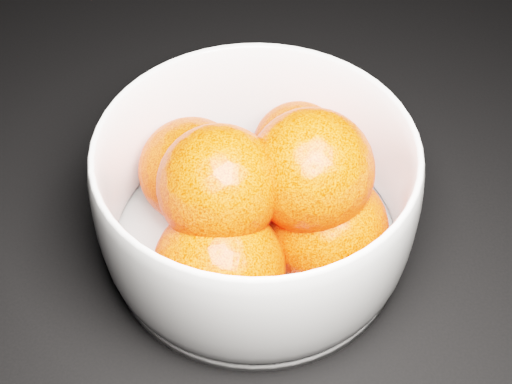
{
  "coord_description": "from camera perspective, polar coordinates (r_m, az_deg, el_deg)",
  "views": [
    {
      "loc": [
        0.17,
        -0.6,
        0.45
      ],
      "look_at": [
        0.16,
        -0.25,
        0.06
      ],
      "focal_mm": 50.0,
      "sensor_mm": 36.0,
      "label": 1
    }
  ],
  "objects": [
    {
      "name": "bowl",
      "position": [
        0.52,
        0.0,
        -0.42
      ],
      "size": [
        0.24,
        0.24,
        0.11
      ],
      "rotation": [
        0.0,
        0.0,
        -0.42
      ],
      "color": "silver",
      "rests_on": "ground"
    },
    {
      "name": "orange_pile",
      "position": [
        0.5,
        0.27,
        -0.69
      ],
      "size": [
        0.19,
        0.2,
        0.14
      ],
      "color": "#FF330A",
      "rests_on": "bowl"
    },
    {
      "name": "ground",
      "position": [
        0.77,
        -11.8,
        11.0
      ],
      "size": [
        3.0,
        3.0,
        0.0
      ],
      "primitive_type": "cube",
      "color": "black",
      "rests_on": "ground"
    }
  ]
}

